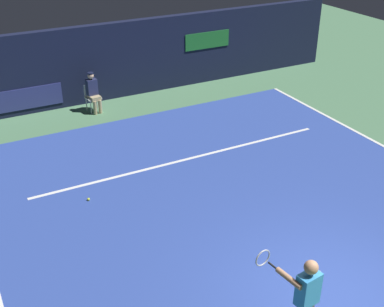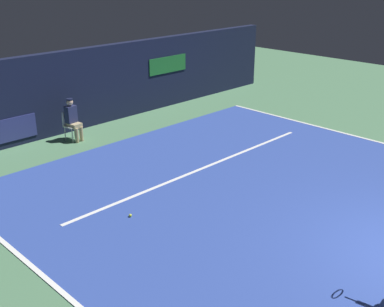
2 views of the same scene
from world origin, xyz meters
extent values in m
plane|color=#4C7A56|center=(0.00, 4.08, 0.00)|extent=(34.07, 34.07, 0.00)
cube|color=#2D479E|center=(0.00, 4.08, 0.01)|extent=(10.82, 10.16, 0.01)
cube|color=white|center=(5.36, 4.08, 0.01)|extent=(0.10, 10.16, 0.01)
cube|color=white|center=(0.00, 5.86, 0.01)|extent=(8.44, 0.10, 0.01)
cube|color=#141933|center=(0.00, 11.16, 1.30)|extent=(17.57, 0.30, 2.60)
cube|color=navy|center=(-3.07, 11.00, 0.55)|extent=(2.20, 0.04, 0.70)
cube|color=#1E6B2D|center=(3.51, 11.00, 1.60)|extent=(1.80, 0.04, 0.60)
cube|color=#338CD1|center=(-1.20, -0.55, 1.20)|extent=(0.39, 0.27, 0.56)
sphere|color=tan|center=(-1.20, -0.55, 1.62)|extent=(0.22, 0.22, 0.22)
cylinder|color=tan|center=(-1.43, -0.36, 1.35)|extent=(0.16, 0.51, 0.09)
cylinder|color=tan|center=(-0.99, -0.50, 1.12)|extent=(0.09, 0.09, 0.56)
cylinder|color=black|center=(-1.47, -0.06, 1.35)|extent=(0.07, 0.30, 0.03)
torus|color=#B2B2B7|center=(-1.51, 0.21, 1.35)|extent=(0.30, 0.06, 0.30)
cube|color=white|center=(-1.14, 10.25, 0.46)|extent=(0.49, 0.46, 0.04)
cube|color=white|center=(-1.17, 10.45, 0.69)|extent=(0.42, 0.09, 0.42)
cylinder|color=#B2B2B7|center=(-1.31, 10.06, 0.23)|extent=(0.03, 0.03, 0.46)
cylinder|color=#B2B2B7|center=(-0.94, 10.11, 0.23)|extent=(0.03, 0.03, 0.46)
cylinder|color=#B2B2B7|center=(-1.35, 10.39, 0.23)|extent=(0.03, 0.03, 0.46)
cylinder|color=#B2B2B7|center=(-0.98, 10.45, 0.23)|extent=(0.03, 0.03, 0.46)
cube|color=tan|center=(-1.13, 10.17, 0.50)|extent=(0.37, 0.44, 0.14)
cylinder|color=tan|center=(-1.20, 9.98, 0.23)|extent=(0.11, 0.11, 0.46)
cylinder|color=tan|center=(-1.02, 10.01, 0.23)|extent=(0.11, 0.11, 0.46)
cube|color=#23284C|center=(-1.15, 10.29, 0.83)|extent=(0.37, 0.27, 0.52)
sphere|color=#DBAD89|center=(-1.15, 10.29, 1.21)|extent=(0.20, 0.20, 0.20)
cylinder|color=#141933|center=(-1.15, 10.29, 1.30)|extent=(0.19, 0.19, 0.04)
sphere|color=#CCE033|center=(-2.95, 5.14, 0.05)|extent=(0.07, 0.07, 0.07)
camera|label=1|loc=(-5.41, -4.81, 6.56)|focal=47.06mm
camera|label=2|loc=(-8.50, -2.32, 5.15)|focal=45.08mm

